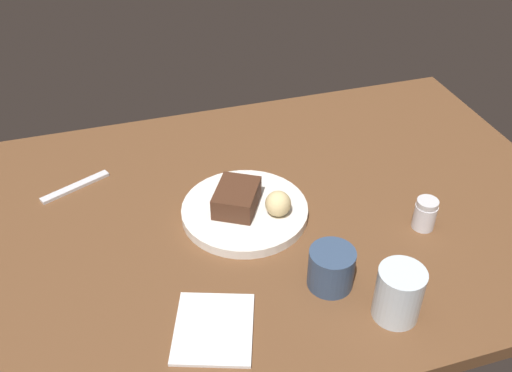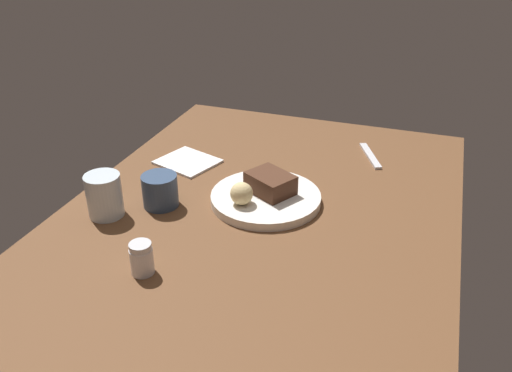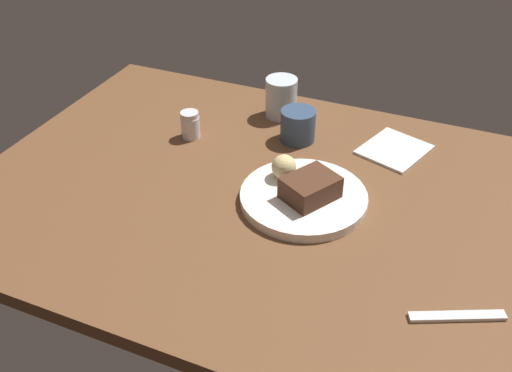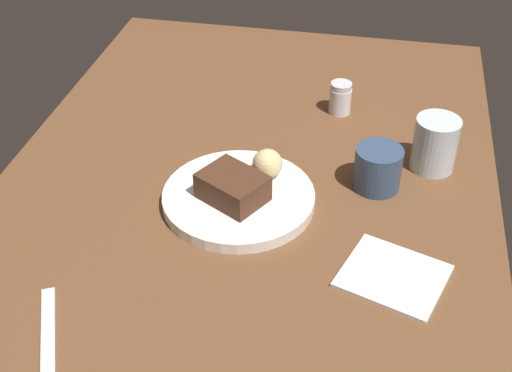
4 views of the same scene
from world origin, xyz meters
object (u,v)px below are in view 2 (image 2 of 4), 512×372
chocolate_cake_slice (270,183)px  water_glass (104,195)px  dessert_plate (268,198)px  salt_shaker (142,258)px  coffee_cup (160,191)px  bread_roll (242,193)px  folded_napkin (188,162)px  dessert_spoon (370,156)px

chocolate_cake_slice → water_glass: bearing=119.8°
dessert_plate → water_glass: bearing=117.9°
salt_shaker → coffee_cup: size_ratio=0.81×
dessert_plate → water_glass: (-16.53, 31.22, 3.78)cm
coffee_cup → bread_roll: bearing=-79.3°
chocolate_cake_slice → water_glass: 36.16cm
folded_napkin → coffee_cup: bearing=-170.0°
bread_roll → dessert_spoon: 43.51cm
chocolate_cake_slice → bread_roll: bread_roll is taller
water_glass → coffee_cup: size_ratio=1.21×
dessert_plate → dessert_spoon: (31.54, -18.22, -0.64)cm
coffee_cup → folded_napkin: bearing=10.0°
salt_shaker → folded_napkin: 45.97cm
water_glass → dessert_plate: bearing=-62.1°
bread_roll → salt_shaker: bearing=160.1°
bread_roll → water_glass: bearing=112.0°
chocolate_cake_slice → salt_shaker: (-33.23, 13.78, -1.08)cm
dessert_plate → salt_shaker: size_ratio=3.91×
dessert_spoon → folded_napkin: (-19.14, 44.06, -0.05)cm
chocolate_cake_slice → salt_shaker: 35.99cm
coffee_cup → dessert_spoon: bearing=-44.8°
dessert_plate → dessert_spoon: size_ratio=1.65×
salt_shaker → coffee_cup: coffee_cup is taller
chocolate_cake_slice → folded_napkin: size_ratio=0.71×
water_glass → coffee_cup: 11.93cm
water_glass → dessert_spoon: size_ratio=0.64×
dessert_plate → bread_roll: size_ratio=4.97×
dessert_plate → dessert_spoon: bearing=-30.0°
dessert_plate → bread_roll: (-5.58, 4.11, 3.48)cm
bread_roll → coffee_cup: size_ratio=0.63×
salt_shaker → dessert_spoon: size_ratio=0.42×
bread_roll → water_glass: 29.24cm
bread_roll → coffee_cup: 18.28cm
coffee_cup → dessert_spoon: 57.22cm
chocolate_cake_slice → salt_shaker: bearing=157.5°
dessert_plate → folded_napkin: dessert_plate is taller
chocolate_cake_slice → coffee_cup: coffee_cup is taller
dessert_plate → bread_roll: 7.76cm
chocolate_cake_slice → dessert_plate: bearing=173.3°
chocolate_cake_slice → dessert_spoon: chocolate_cake_slice is taller
dessert_plate → folded_napkin: 28.67cm
bread_roll → folded_napkin: bread_roll is taller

